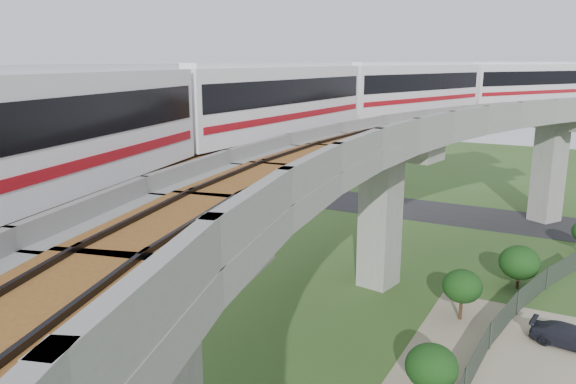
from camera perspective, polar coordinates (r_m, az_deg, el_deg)
ground at (r=29.05m, az=0.16°, el=-15.92°), size 160.00×160.00×0.00m
asphalt_road at (r=55.54m, az=15.00°, el=-1.99°), size 60.00×8.00×0.03m
viaduct at (r=24.34m, az=8.16°, el=1.00°), size 19.58×73.98×11.40m
metro_train at (r=33.08m, az=9.07°, el=9.87°), size 15.35×60.63×3.64m
tree_1 at (r=38.47m, az=22.46°, el=-6.63°), size 2.51×2.51×2.82m
tree_2 at (r=32.81m, az=17.29°, el=-9.13°), size 2.17×2.17×2.93m
tree_3 at (r=25.02m, az=14.39°, el=-16.82°), size 2.20×2.20×2.73m
car_dark at (r=32.47m, az=26.75°, el=-12.97°), size 3.92×1.93×1.10m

